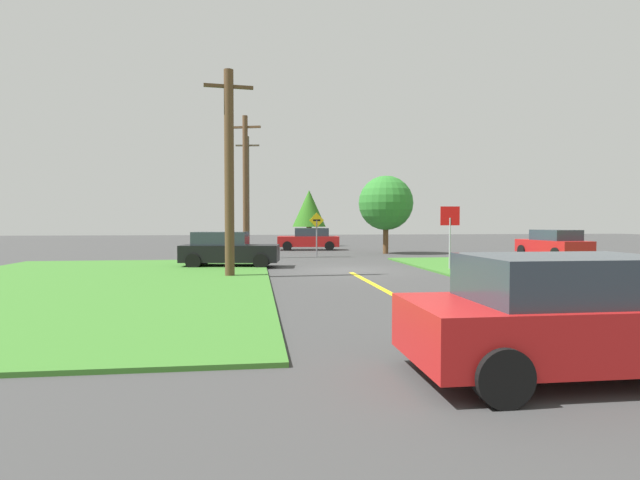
# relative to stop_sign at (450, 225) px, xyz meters

# --- Properties ---
(ground_plane) EXTENTS (120.00, 120.00, 0.00)m
(ground_plane) POSITION_rel_stop_sign_xyz_m (-4.33, 0.61, -1.94)
(ground_plane) COLOR #3C3C3C
(grass_verge_right) EXTENTS (12.00, 20.00, 0.08)m
(grass_verge_right) POSITION_rel_stop_sign_xyz_m (5.07, -3.39, -1.90)
(grass_verge_right) COLOR #3A7529
(grass_verge_right) RESTS_ON ground
(grass_verge_left) EXTENTS (12.00, 20.00, 0.08)m
(grass_verge_left) POSITION_rel_stop_sign_xyz_m (-13.72, -3.39, -1.90)
(grass_verge_left) COLOR #3A7529
(grass_verge_left) RESTS_ON ground
(lane_stripe_center) EXTENTS (0.20, 14.00, 0.01)m
(lane_stripe_center) POSITION_rel_stop_sign_xyz_m (-4.33, -7.39, -1.93)
(lane_stripe_center) COLOR yellow
(lane_stripe_center) RESTS_ON ground
(stop_sign) EXTENTS (0.80, 0.18, 2.73)m
(stop_sign) POSITION_rel_stop_sign_xyz_m (0.00, 0.00, 0.00)
(stop_sign) COLOR #9EA0A8
(stop_sign) RESTS_ON ground
(car_on_crossroad) EXTENTS (2.39, 4.69, 1.62)m
(car_on_crossroad) POSITION_rel_stop_sign_xyz_m (8.87, 6.54, -1.13)
(car_on_crossroad) COLOR red
(car_on_crossroad) RESTS_ON ground
(car_approaching_junction) EXTENTS (4.62, 2.31, 1.62)m
(car_approaching_junction) POSITION_rel_stop_sign_xyz_m (-4.28, 16.34, -1.13)
(car_approaching_junction) COLOR red
(car_approaching_junction) RESTS_ON ground
(car_behind_on_main_road) EXTENTS (4.55, 2.16, 1.62)m
(car_behind_on_main_road) POSITION_rel_stop_sign_xyz_m (-3.97, -14.24, -1.13)
(car_behind_on_main_road) COLOR red
(car_behind_on_main_road) RESTS_ON ground
(parked_car_near_building) EXTENTS (4.55, 2.37, 1.62)m
(parked_car_near_building) POSITION_rel_stop_sign_xyz_m (-9.45, 2.76, -1.13)
(parked_car_near_building) COLOR black
(parked_car_near_building) RESTS_ON ground
(utility_pole_near) EXTENTS (1.80, 0.35, 7.66)m
(utility_pole_near) POSITION_rel_stop_sign_xyz_m (-9.15, -1.53, 1.98)
(utility_pole_near) COLOR #523823
(utility_pole_near) RESTS_ON ground
(utility_pole_mid) EXTENTS (1.77, 0.60, 8.06)m
(utility_pole_mid) POSITION_rel_stop_sign_xyz_m (-8.76, 8.37, 2.21)
(utility_pole_mid) COLOR brown
(utility_pole_mid) RESTS_ON ground
(utility_pole_far) EXTENTS (1.80, 0.40, 8.57)m
(utility_pole_far) POSITION_rel_stop_sign_xyz_m (-8.79, 18.28, 2.50)
(utility_pole_far) COLOR #4D4331
(utility_pole_far) RESTS_ON ground
(direction_sign) EXTENTS (0.90, 0.15, 2.62)m
(direction_sign) POSITION_rel_stop_sign_xyz_m (-4.58, 9.31, -0.31)
(direction_sign) COLOR slate
(direction_sign) RESTS_ON ground
(oak_tree_left) EXTENTS (2.84, 2.84, 4.80)m
(oak_tree_left) POSITION_rel_stop_sign_xyz_m (-3.67, 22.15, 1.26)
(oak_tree_left) COLOR brown
(oak_tree_left) RESTS_ON ground
(pine_tree_center) EXTENTS (3.54, 3.54, 5.08)m
(pine_tree_center) POSITION_rel_stop_sign_xyz_m (0.22, 11.45, 1.36)
(pine_tree_center) COLOR brown
(pine_tree_center) RESTS_ON ground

